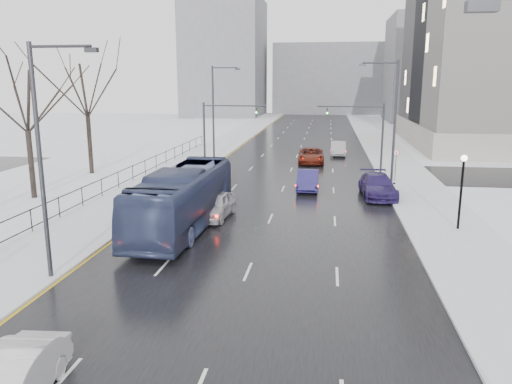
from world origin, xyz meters
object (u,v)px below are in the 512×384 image
at_px(lamppost_r_mid, 462,181).
at_px(no_uturn_sign, 396,156).
at_px(tree_park_d, 35,199).
at_px(sedan_right_cross, 311,155).
at_px(sedan_right_distant, 338,148).
at_px(streetlight_r_mid, 392,120).
at_px(streetlight_l_near, 44,152).
at_px(sedan_center_near, 215,205).
at_px(streetlight_l_far, 215,109).
at_px(sedan_left_near, 9,383).
at_px(tree_park_e, 92,174).
at_px(sedan_right_near, 308,180).
at_px(mast_signal_left, 215,128).
at_px(sedan_right_far, 378,186).
at_px(mast_signal_right, 371,130).
at_px(bus, 183,198).

distance_m(lamppost_r_mid, no_uturn_sign, 14.13).
height_order(tree_park_d, sedan_right_cross, tree_park_d).
height_order(tree_park_d, sedan_right_distant, tree_park_d).
xyz_separation_m(streetlight_r_mid, no_uturn_sign, (1.03, 4.00, -3.32)).
distance_m(streetlight_l_near, sedan_center_near, 12.65).
distance_m(streetlight_l_far, sedan_right_distant, 15.57).
distance_m(streetlight_l_near, sedan_right_cross, 35.10).
bearing_deg(no_uturn_sign, sedan_left_near, -113.18).
bearing_deg(tree_park_e, sedan_right_near, -11.38).
height_order(mast_signal_left, sedan_right_cross, mast_signal_left).
bearing_deg(streetlight_l_far, sedan_right_near, -49.97).
bearing_deg(sedan_right_cross, sedan_right_distant, 62.12).
relative_size(tree_park_d, no_uturn_sign, 4.63).
xyz_separation_m(sedan_left_near, sedan_right_far, (11.87, 26.55, 0.11)).
distance_m(sedan_right_far, sedan_right_distant, 21.38).
distance_m(mast_signal_right, sedan_right_near, 10.22).
xyz_separation_m(mast_signal_right, sedan_right_cross, (-5.58, 5.33, -3.27)).
relative_size(sedan_left_near, bus, 0.35).
distance_m(bus, sedan_center_near, 2.93).
bearing_deg(sedan_right_far, sedan_right_cross, 106.19).
height_order(streetlight_r_mid, sedan_left_near, streetlight_r_mid).
xyz_separation_m(streetlight_l_far, sedan_right_cross, (9.91, 1.32, -4.79)).
bearing_deg(mast_signal_left, sedan_right_near, -40.94).
relative_size(mast_signal_left, sedan_right_distant, 1.33).
relative_size(streetlight_r_mid, sedan_right_near, 2.14).
bearing_deg(bus, sedan_right_distant, 74.25).
bearing_deg(sedan_right_distant, sedan_right_far, -82.24).
xyz_separation_m(streetlight_l_far, mast_signal_left, (0.84, -4.00, -1.51)).
xyz_separation_m(lamppost_r_mid, sedan_right_far, (-3.80, 8.15, -2.06)).
bearing_deg(streetlight_l_far, mast_signal_left, -78.13).
bearing_deg(no_uturn_sign, sedan_right_near, -150.72).
height_order(streetlight_l_far, no_uturn_sign, streetlight_l_far).
xyz_separation_m(streetlight_l_far, bus, (3.37, -23.70, -3.81)).
distance_m(tree_park_d, lamppost_r_mid, 29.23).
bearing_deg(sedan_center_near, sedan_left_near, -89.20).
height_order(streetlight_l_near, bus, streetlight_l_near).
bearing_deg(streetlight_l_far, sedan_right_far, -42.02).
bearing_deg(streetlight_r_mid, streetlight_l_near, -129.24).
height_order(sedan_left_near, bus, bus).
height_order(streetlight_r_mid, sedan_right_far, streetlight_r_mid).
height_order(streetlight_l_near, sedan_right_far, streetlight_l_near).
bearing_deg(no_uturn_sign, streetlight_l_far, 155.27).
xyz_separation_m(tree_park_d, sedan_right_cross, (19.55, 19.32, 0.83)).
distance_m(tree_park_d, streetlight_l_near, 17.90).
distance_m(streetlight_l_far, sedan_right_far, 21.22).
relative_size(streetlight_l_near, mast_signal_left, 1.54).
bearing_deg(tree_park_e, mast_signal_left, 20.19).
xyz_separation_m(tree_park_e, lamppost_r_mid, (29.20, -14.00, 2.94)).
height_order(lamppost_r_mid, sedan_center_near, lamppost_r_mid).
height_order(sedan_left_near, sedan_center_near, sedan_center_near).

